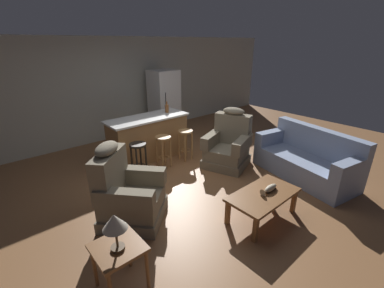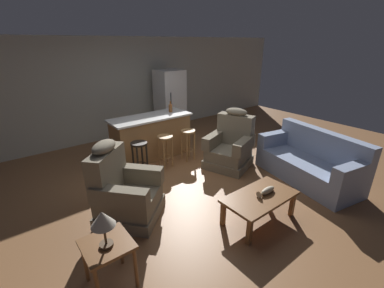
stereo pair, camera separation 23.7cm
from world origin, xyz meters
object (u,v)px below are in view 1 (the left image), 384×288
at_px(kitchen_island, 149,137).
at_px(bottle_tall_green, 167,108).
at_px(fish_figurine, 269,189).
at_px(bar_stool_right, 186,139).
at_px(bar_stool_middle, 164,146).
at_px(refrigerator, 164,102).
at_px(end_table, 119,254).
at_px(bar_stool_left, 138,154).
at_px(coffee_table, 263,197).
at_px(recliner_near_island, 228,146).
at_px(recliner_near_lamp, 127,194).
at_px(table_lamp, 115,224).
at_px(couch, 307,160).

bearing_deg(kitchen_island, bottle_tall_green, 4.28).
relative_size(fish_figurine, bar_stool_right, 0.50).
bearing_deg(bar_stool_middle, fish_figurine, -84.56).
height_order(bar_stool_right, refrigerator, refrigerator).
relative_size(kitchen_island, bar_stool_right, 2.65).
relative_size(end_table, refrigerator, 0.32).
bearing_deg(bar_stool_left, bar_stool_middle, 0.00).
height_order(coffee_table, bottle_tall_green, bottle_tall_green).
relative_size(fish_figurine, kitchen_island, 0.19).
relative_size(recliner_near_island, bar_stool_middle, 1.76).
xyz_separation_m(bar_stool_right, refrigerator, (0.75, 1.83, 0.41)).
bearing_deg(bottle_tall_green, recliner_near_island, -70.21).
relative_size(recliner_near_lamp, bar_stool_right, 1.76).
distance_m(kitchen_island, bar_stool_left, 0.89).
relative_size(table_lamp, refrigerator, 0.23).
bearing_deg(kitchen_island, fish_figurine, -86.42).
bearing_deg(table_lamp, recliner_near_lamp, 58.72).
height_order(table_lamp, bottle_tall_green, bottle_tall_green).
bearing_deg(end_table, coffee_table, -7.56).
bearing_deg(bar_stool_middle, bar_stool_right, 0.00).
distance_m(kitchen_island, refrigerator, 1.81).
bearing_deg(couch, refrigerator, -71.03).
bearing_deg(bottle_tall_green, recliner_near_lamp, -139.09).
height_order(recliner_near_island, bottle_tall_green, same).
distance_m(end_table, bottle_tall_green, 3.82).
xyz_separation_m(end_table, kitchen_island, (2.05, 2.69, 0.02)).
distance_m(recliner_near_lamp, recliner_near_island, 2.52).
height_order(coffee_table, end_table, end_table).
height_order(kitchen_island, bar_stool_left, kitchen_island).
bearing_deg(recliner_near_lamp, table_lamp, -73.32).
bearing_deg(bottle_tall_green, bar_stool_left, -150.41).
xyz_separation_m(coffee_table, bar_stool_left, (-0.71, 2.34, 0.11)).
relative_size(bar_stool_middle, bottle_tall_green, 2.71).
bearing_deg(end_table, bar_stool_middle, 45.68).
distance_m(recliner_near_lamp, bar_stool_left, 1.31).
height_order(fish_figurine, bar_stool_left, bar_stool_left).
bearing_deg(fish_figurine, coffee_table, 169.09).
height_order(end_table, kitchen_island, kitchen_island).
xyz_separation_m(fish_figurine, bottle_tall_green, (0.37, 3.03, 0.58)).
bearing_deg(recliner_near_lamp, refrigerator, 94.53).
bearing_deg(fish_figurine, bar_stool_middle, 95.44).
height_order(table_lamp, bar_stool_left, table_lamp).
relative_size(end_table, bar_stool_left, 0.82).
distance_m(bar_stool_left, bar_stool_right, 1.18).
height_order(fish_figurine, bar_stool_right, bar_stool_right).
relative_size(coffee_table, bottle_tall_green, 4.39).
xyz_separation_m(coffee_table, kitchen_island, (-0.08, 2.97, 0.11)).
distance_m(coffee_table, table_lamp, 2.21).
bearing_deg(table_lamp, fish_figurine, -6.86).
height_order(recliner_near_island, kitchen_island, recliner_near_island).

